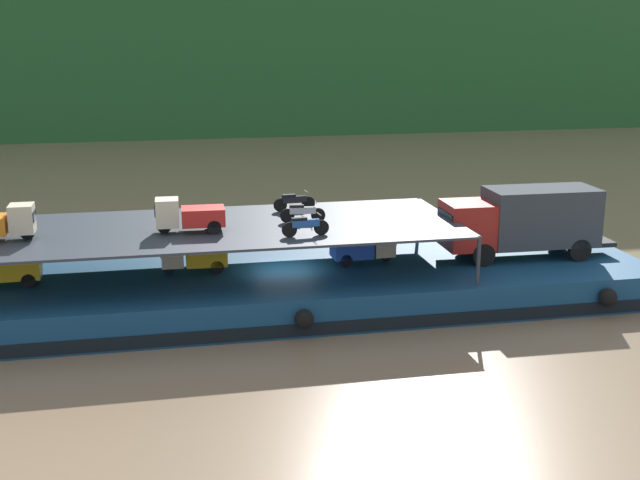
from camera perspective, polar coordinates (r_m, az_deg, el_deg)
ground_plane at (r=35.36m, az=-2.43°, el=-4.36°), size 400.00×400.00×0.00m
cargo_barge at (r=35.11m, az=-2.44°, el=-3.22°), size 31.21×9.05×1.50m
covered_lorry at (r=37.33m, az=13.91°, el=1.33°), size 7.89×2.42×3.10m
cargo_rack at (r=34.02m, az=-8.82°, el=0.74°), size 22.01×7.66×2.00m
mini_truck_lower_stern at (r=34.89m, az=-21.05°, el=-1.85°), size 2.76×1.24×1.38m
mini_truck_lower_aft at (r=34.81m, az=-8.79°, el=-1.06°), size 2.76×1.24×1.38m
mini_truck_lower_mid at (r=35.75m, az=3.08°, el=-0.49°), size 2.76×1.24×1.38m
mini_truck_upper_mid at (r=33.14m, az=-9.05°, el=1.70°), size 2.77×1.26×1.38m
motorcycle_upper_port at (r=32.16m, az=-1.05°, el=1.02°), size 1.90×0.55×0.87m
motorcycle_upper_centre at (r=34.42m, az=-1.24°, el=1.92°), size 1.90×0.55×0.87m
motorcycle_upper_stbd at (r=36.64m, az=-1.82°, el=2.69°), size 1.90×0.55×0.87m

